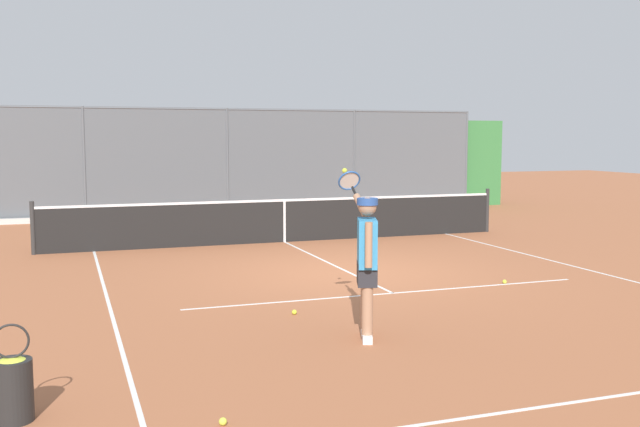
{
  "coord_description": "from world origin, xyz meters",
  "views": [
    {
      "loc": [
        4.62,
        11.53,
        2.35
      ],
      "look_at": [
        0.54,
        0.02,
        1.05
      ],
      "focal_mm": 40.79,
      "sensor_mm": 36.0,
      "label": 1
    }
  ],
  "objects_px": {
    "tennis_player": "(367,256)",
    "ball_basket": "(13,386)",
    "tennis_ball_near_net": "(223,421)",
    "tennis_ball_mid_court": "(505,282)",
    "tennis_ball_by_sideline": "(294,312)"
  },
  "relations": [
    {
      "from": "tennis_player",
      "to": "ball_basket",
      "type": "relative_size",
      "value": 2.36
    },
    {
      "from": "tennis_player",
      "to": "tennis_ball_mid_court",
      "type": "height_order",
      "value": "tennis_player"
    },
    {
      "from": "tennis_ball_near_net",
      "to": "ball_basket",
      "type": "distance_m",
      "value": 1.76
    },
    {
      "from": "tennis_ball_by_sideline",
      "to": "ball_basket",
      "type": "bearing_deg",
      "value": 39.24
    },
    {
      "from": "tennis_ball_by_sideline",
      "to": "ball_basket",
      "type": "height_order",
      "value": "ball_basket"
    },
    {
      "from": "tennis_ball_by_sideline",
      "to": "ball_basket",
      "type": "relative_size",
      "value": 0.08
    },
    {
      "from": "tennis_ball_mid_court",
      "to": "tennis_ball_by_sideline",
      "type": "relative_size",
      "value": 1.0
    },
    {
      "from": "tennis_player",
      "to": "tennis_ball_near_net",
      "type": "height_order",
      "value": "tennis_player"
    },
    {
      "from": "tennis_player",
      "to": "tennis_ball_near_net",
      "type": "distance_m",
      "value": 3.05
    },
    {
      "from": "tennis_player",
      "to": "tennis_ball_near_net",
      "type": "xyz_separation_m",
      "value": [
        2.11,
        1.98,
        -0.93
      ]
    },
    {
      "from": "tennis_ball_mid_court",
      "to": "ball_basket",
      "type": "bearing_deg",
      "value": 26.28
    },
    {
      "from": "tennis_ball_by_sideline",
      "to": "tennis_ball_near_net",
      "type": "xyz_separation_m",
      "value": [
        1.66,
        3.34,
        0.0
      ]
    },
    {
      "from": "tennis_player",
      "to": "tennis_ball_by_sideline",
      "type": "bearing_deg",
      "value": 38.25
    },
    {
      "from": "tennis_player",
      "to": "tennis_ball_by_sideline",
      "type": "distance_m",
      "value": 1.71
    },
    {
      "from": "ball_basket",
      "to": "tennis_ball_mid_court",
      "type": "bearing_deg",
      "value": -153.72
    }
  ]
}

